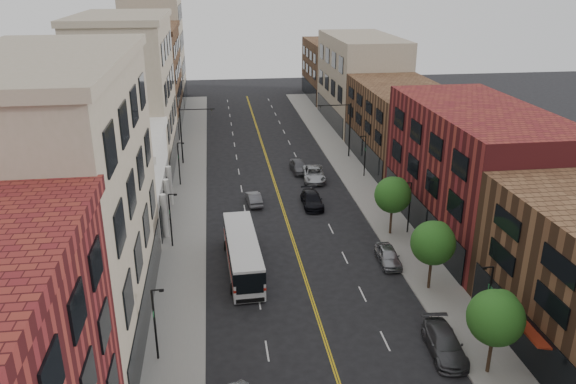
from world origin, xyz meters
name	(u,v)px	position (x,y,z in m)	size (l,w,h in m)	color
sidewalk_left	(188,200)	(-10.00, 35.00, 0.07)	(4.00, 110.00, 0.15)	gray
sidewalk_right	(367,192)	(10.00, 35.00, 0.07)	(4.00, 110.00, 0.15)	gray
bldg_l_tanoffice	(59,206)	(-17.00, 13.00, 9.00)	(10.00, 22.00, 18.00)	gray
bldg_l_white	(112,182)	(-17.00, 31.00, 4.00)	(10.00, 14.00, 8.00)	silver
bldg_l_far_a	(129,97)	(-17.00, 48.00, 9.00)	(10.00, 20.00, 18.00)	gray
bldg_l_far_b	(146,80)	(-17.00, 68.00, 7.50)	(10.00, 20.00, 15.00)	brown
bldg_l_far_c	(155,49)	(-17.00, 86.00, 10.00)	(10.00, 16.00, 20.00)	gray
bldg_r_mid	(474,171)	(17.00, 24.00, 6.00)	(10.00, 22.00, 12.00)	maroon
bldg_r_far_a	(401,125)	(17.00, 45.00, 5.00)	(10.00, 20.00, 10.00)	brown
bldg_r_far_b	(361,80)	(17.00, 66.00, 7.00)	(10.00, 22.00, 14.00)	gray
bldg_r_far_c	(334,70)	(17.00, 86.00, 5.50)	(10.00, 18.00, 11.00)	brown
tree_r_1	(497,316)	(9.39, 4.07, 4.13)	(3.40, 3.40, 5.59)	black
tree_r_2	(434,241)	(9.39, 14.07, 4.13)	(3.40, 3.40, 5.59)	black
tree_r_3	(394,194)	(9.39, 24.07, 4.13)	(3.40, 3.40, 5.59)	black
lamp_l_1	(155,321)	(-10.95, 8.00, 2.97)	(0.81, 0.55, 5.05)	black
lamp_l_2	(171,217)	(-10.95, 24.00, 2.97)	(0.81, 0.55, 5.05)	black
lamp_l_3	(179,161)	(-10.95, 40.00, 2.97)	(0.81, 0.55, 5.05)	black
lamp_r_1	(488,296)	(10.95, 8.00, 2.97)	(0.81, 0.55, 5.05)	black
lamp_r_2	(409,205)	(10.95, 24.00, 2.97)	(0.81, 0.55, 5.05)	black
lamp_r_3	(365,154)	(10.95, 40.00, 2.97)	(0.81, 0.55, 5.05)	black
signal_mast_left	(187,129)	(-10.27, 48.00, 4.65)	(4.49, 0.18, 7.20)	black
signal_mast_right	(345,124)	(10.27, 48.00, 4.65)	(4.49, 0.18, 7.20)	black
city_bus	(243,251)	(-4.91, 19.12, 1.67)	(3.01, 11.26, 2.87)	silver
car_parked_mid	(444,343)	(7.40, 6.27, 0.74)	(2.07, 5.08, 1.47)	#414246
car_parked_far	(388,256)	(7.40, 18.55, 0.71)	(1.69, 4.19, 1.43)	#919298
car_lane_behind	(254,198)	(-2.92, 33.24, 0.65)	(1.37, 3.92, 1.29)	#56575C
car_lane_a	(312,200)	(3.15, 31.86, 0.72)	(2.02, 4.98, 1.44)	black
car_lane_b	(314,174)	(4.77, 39.84, 0.77)	(2.55, 5.54, 1.54)	#A6AAAE
car_lane_c	(299,166)	(3.42, 42.86, 0.77)	(1.81, 4.50, 1.53)	#57575D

